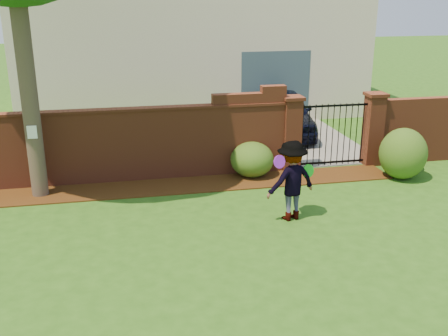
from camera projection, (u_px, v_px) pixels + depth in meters
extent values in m
cube|color=#295615|center=(231.00, 250.00, 9.33)|extent=(80.00, 80.00, 0.01)
cube|color=#371D0A|center=(160.00, 187.00, 12.24)|extent=(11.10, 1.08, 0.03)
cube|color=brown|center=(105.00, 147.00, 12.36)|extent=(8.70, 0.25, 1.70)
cube|color=brown|center=(249.00, 99.00, 12.70)|extent=(1.80, 0.25, 0.30)
cube|color=brown|center=(273.00, 89.00, 12.74)|extent=(0.60, 0.25, 0.16)
cube|color=brown|center=(102.00, 110.00, 12.08)|extent=(8.70, 0.31, 0.06)
cube|color=brown|center=(443.00, 129.00, 14.03)|extent=(4.00, 0.25, 1.70)
cube|color=brown|center=(291.00, 135.00, 13.21)|extent=(0.42, 0.42, 1.80)
cube|color=brown|center=(293.00, 98.00, 12.91)|extent=(0.50, 0.50, 0.08)
cube|color=brown|center=(373.00, 131.00, 13.63)|extent=(0.42, 0.42, 1.80)
cube|color=brown|center=(376.00, 94.00, 13.33)|extent=(0.50, 0.50, 0.08)
cylinder|color=black|center=(302.00, 136.00, 13.28)|extent=(0.02, 0.02, 1.60)
cylinder|color=black|center=(308.00, 136.00, 13.31)|extent=(0.02, 0.02, 1.60)
cylinder|color=black|center=(314.00, 136.00, 13.34)|extent=(0.02, 0.02, 1.60)
cylinder|color=black|center=(320.00, 135.00, 13.37)|extent=(0.02, 0.02, 1.60)
cylinder|color=black|center=(327.00, 135.00, 13.40)|extent=(0.02, 0.02, 1.60)
cylinder|color=black|center=(333.00, 135.00, 13.44)|extent=(0.02, 0.02, 1.60)
cylinder|color=black|center=(339.00, 134.00, 13.47)|extent=(0.02, 0.02, 1.60)
cylinder|color=black|center=(344.00, 134.00, 13.50)|extent=(0.02, 0.02, 1.60)
cylinder|color=black|center=(350.00, 134.00, 13.53)|extent=(0.02, 0.02, 1.60)
cylinder|color=black|center=(356.00, 133.00, 13.56)|extent=(0.02, 0.02, 1.60)
cylinder|color=black|center=(362.00, 133.00, 13.59)|extent=(0.02, 0.02, 1.60)
cube|color=black|center=(331.00, 162.00, 13.67)|extent=(1.78, 0.03, 0.05)
cube|color=black|center=(335.00, 106.00, 13.19)|extent=(1.78, 0.03, 0.05)
cube|color=slate|center=(283.00, 128.00, 17.42)|extent=(3.20, 8.00, 0.01)
cube|color=beige|center=(189.00, 27.00, 19.69)|extent=(12.00, 6.00, 6.00)
cube|color=#384C5B|center=(275.00, 87.00, 18.01)|extent=(2.40, 0.12, 2.40)
imported|color=black|center=(285.00, 114.00, 16.41)|extent=(2.13, 4.15, 1.35)
cylinder|color=#413227|center=(22.00, 34.00, 10.68)|extent=(0.36, 0.36, 7.00)
cube|color=white|center=(32.00, 132.00, 11.14)|extent=(0.20, 0.01, 0.28)
ellipsoid|color=#275118|center=(252.00, 160.00, 12.86)|extent=(1.05, 1.05, 0.86)
ellipsoid|color=#275118|center=(403.00, 154.00, 12.68)|extent=(1.13, 1.13, 1.24)
ellipsoid|color=#275118|center=(403.00, 154.00, 13.37)|extent=(0.89, 0.89, 0.79)
imported|color=gray|center=(292.00, 181.00, 10.33)|extent=(1.16, 0.85, 1.61)
cylinder|color=purple|center=(279.00, 162.00, 9.82)|extent=(0.26, 0.15, 0.25)
cylinder|color=green|center=(308.00, 171.00, 10.37)|extent=(0.27, 0.14, 0.27)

